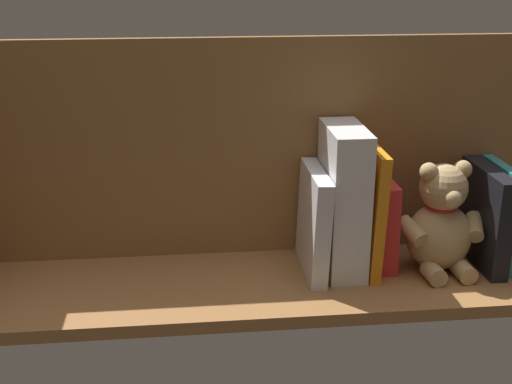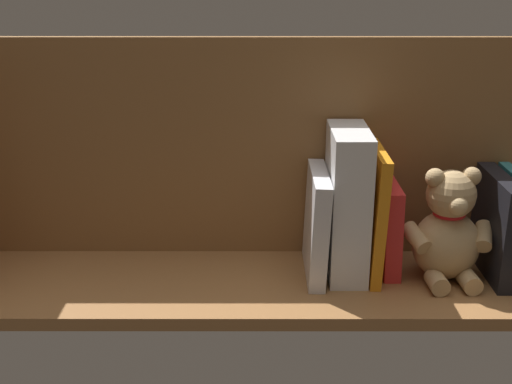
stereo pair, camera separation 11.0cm
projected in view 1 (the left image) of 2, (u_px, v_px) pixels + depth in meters
The scene contains 9 objects.
ground_plane at pixel (256, 283), 116.13cm from camera, with size 104.80×27.73×2.20cm, color #9E6B3D.
shelf_back_panel at pixel (249, 149), 119.86cm from camera, with size 104.80×1.50×39.81cm, color olive.
book_0 at pixel (499, 214), 119.69cm from camera, with size 1.95×15.39×17.89cm, color teal.
book_1 at pixel (484, 216), 118.68cm from camera, with size 3.07×16.91×17.85cm, color black.
teddy_bear at pixel (441, 223), 116.23cm from camera, with size 16.19×13.10×19.97cm.
book_2 at pixel (382, 221), 119.14cm from camera, with size 2.85×12.75×16.03cm, color red.
book_3 at pixel (369, 208), 116.45cm from camera, with size 1.83×15.60×22.37cm, color orange.
dictionary_thick_white at pixel (343, 199), 115.50cm from camera, with size 6.42×15.19×25.80cm, color white.
book_4 at pixel (314, 221), 115.74cm from camera, with size 2.82×16.46×18.44cm, color silver.
Camera 1 is at (10.91, 103.22, 53.37)cm, focal length 46.70 mm.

